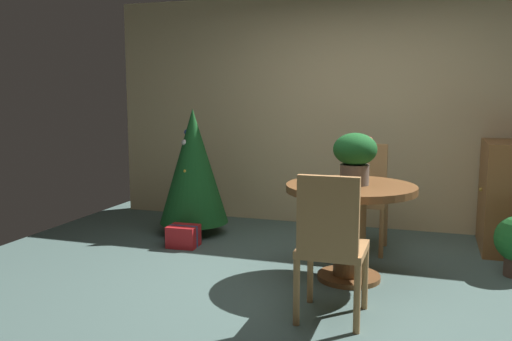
# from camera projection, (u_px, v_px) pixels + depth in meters

# --- Properties ---
(ground_plane) EXTENTS (6.60, 6.60, 0.00)m
(ground_plane) POSITION_uv_depth(u_px,v_px,m) (326.00, 293.00, 4.01)
(ground_plane) COLOR #4C6660
(back_wall_panel) EXTENTS (6.00, 0.10, 2.60)m
(back_wall_panel) POSITION_uv_depth(u_px,v_px,m) (366.00, 111.00, 5.90)
(back_wall_panel) COLOR beige
(back_wall_panel) RESTS_ON ground_plane
(round_dining_table) EXTENTS (1.03, 1.03, 0.78)m
(round_dining_table) POSITION_uv_depth(u_px,v_px,m) (350.00, 214.00, 4.24)
(round_dining_table) COLOR brown
(round_dining_table) RESTS_ON ground_plane
(flower_vase) EXTENTS (0.34, 0.34, 0.41)m
(flower_vase) POSITION_uv_depth(u_px,v_px,m) (355.00, 154.00, 4.17)
(flower_vase) COLOR #665B51
(flower_vase) RESTS_ON round_dining_table
(wooden_chair_near) EXTENTS (0.43, 0.45, 0.99)m
(wooden_chair_near) POSITION_uv_depth(u_px,v_px,m) (331.00, 241.00, 3.43)
(wooden_chair_near) COLOR #B27F4C
(wooden_chair_near) RESTS_ON ground_plane
(wooden_chair_far) EXTENTS (0.43, 0.46, 1.01)m
(wooden_chair_far) POSITION_uv_depth(u_px,v_px,m) (365.00, 191.00, 5.14)
(wooden_chair_far) COLOR #B27F4C
(wooden_chair_far) RESTS_ON ground_plane
(holiday_tree) EXTENTS (0.73, 0.73, 1.34)m
(holiday_tree) POSITION_uv_depth(u_px,v_px,m) (193.00, 166.00, 5.65)
(holiday_tree) COLOR brown
(holiday_tree) RESTS_ON ground_plane
(gift_box_red) EXTENTS (0.30, 0.25, 0.21)m
(gift_box_red) POSITION_uv_depth(u_px,v_px,m) (183.00, 236.00, 5.22)
(gift_box_red) COLOR red
(gift_box_red) RESTS_ON ground_plane
(wooden_cabinet) EXTENTS (0.48, 0.82, 1.05)m
(wooden_cabinet) POSITION_uv_depth(u_px,v_px,m) (507.00, 196.00, 5.07)
(wooden_cabinet) COLOR brown
(wooden_cabinet) RESTS_ON ground_plane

